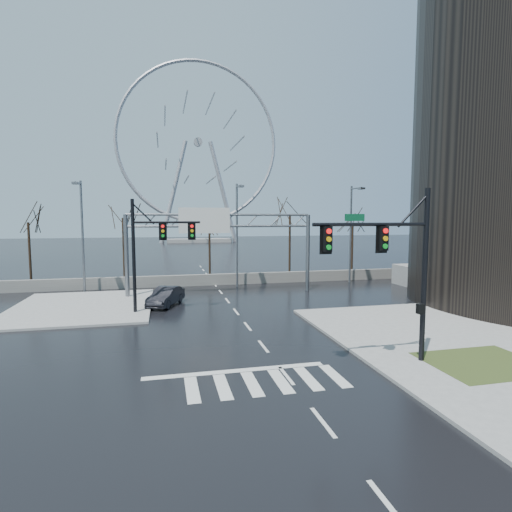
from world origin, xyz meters
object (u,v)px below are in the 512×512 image
object	(u,v)px
signal_mast_near	(399,259)
car	(166,296)
ferris_wheel	(198,149)
signal_mast_far	(150,245)
sign_gantry	(217,236)

from	to	relation	value
signal_mast_near	car	world-z (taller)	signal_mast_near
ferris_wheel	car	size ratio (longest dim) A/B	11.84
signal_mast_near	car	xyz separation A→B (m)	(-10.03, 15.36, -4.16)
signal_mast_near	ferris_wheel	world-z (taller)	ferris_wheel
ferris_wheel	car	world-z (taller)	ferris_wheel
signal_mast_far	ferris_wheel	bearing A→B (deg)	82.80
signal_mast_far	car	world-z (taller)	signal_mast_far
sign_gantry	ferris_wheel	world-z (taller)	ferris_wheel
signal_mast_far	ferris_wheel	distance (m)	89.30
ferris_wheel	sign_gantry	bearing A→B (deg)	-93.84
signal_mast_far	car	xyz separation A→B (m)	(0.98, 2.36, -4.12)
sign_gantry	car	distance (m)	7.32
car	signal_mast_far	bearing A→B (deg)	-89.37
signal_mast_near	ferris_wheel	bearing A→B (deg)	90.08
signal_mast_near	signal_mast_far	bearing A→B (deg)	130.26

